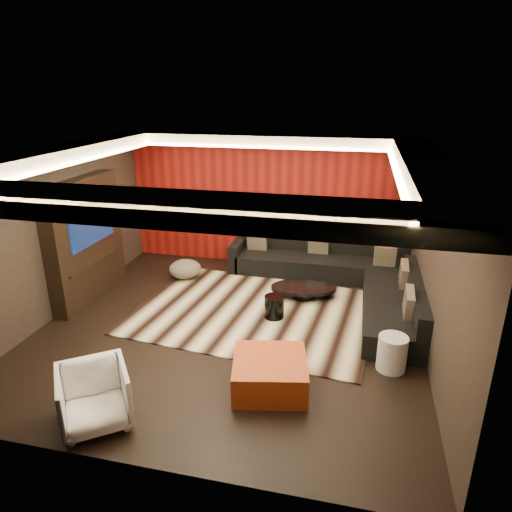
% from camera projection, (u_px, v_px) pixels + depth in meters
% --- Properties ---
extents(floor, '(6.00, 6.00, 0.02)m').
position_uv_depth(floor, '(230.00, 328.00, 7.43)').
color(floor, black).
rests_on(floor, ground).
extents(ceiling, '(6.00, 6.00, 0.02)m').
position_uv_depth(ceiling, '(226.00, 152.00, 6.45)').
color(ceiling, silver).
rests_on(ceiling, ground).
extents(wall_back, '(6.00, 0.02, 2.80)m').
position_uv_depth(wall_back, '(268.00, 201.00, 9.69)').
color(wall_back, black).
rests_on(wall_back, ground).
extents(wall_left, '(0.02, 6.00, 2.80)m').
position_uv_depth(wall_left, '(54.00, 233.00, 7.58)').
color(wall_left, black).
rests_on(wall_left, ground).
extents(wall_right, '(0.02, 6.00, 2.80)m').
position_uv_depth(wall_right, '(437.00, 262.00, 6.30)').
color(wall_right, black).
rests_on(wall_right, ground).
extents(red_feature_wall, '(5.98, 0.05, 2.78)m').
position_uv_depth(red_feature_wall, '(267.00, 201.00, 9.65)').
color(red_feature_wall, '#6B0C0A').
rests_on(red_feature_wall, ground).
extents(soffit_back, '(6.00, 0.60, 0.22)m').
position_uv_depth(soffit_back, '(265.00, 140.00, 8.95)').
color(soffit_back, silver).
rests_on(soffit_back, ground).
extents(soffit_front, '(6.00, 0.60, 0.22)m').
position_uv_depth(soffit_front, '(139.00, 206.00, 4.03)').
color(soffit_front, silver).
rests_on(soffit_front, ground).
extents(soffit_left, '(0.60, 4.80, 0.22)m').
position_uv_depth(soffit_left, '(59.00, 155.00, 7.06)').
color(soffit_left, silver).
rests_on(soffit_left, ground).
extents(soffit_right, '(0.60, 4.80, 0.22)m').
position_uv_depth(soffit_right, '(425.00, 168.00, 5.92)').
color(soffit_right, silver).
rests_on(soffit_right, ground).
extents(cove_back, '(4.80, 0.08, 0.04)m').
position_uv_depth(cove_back, '(262.00, 147.00, 8.68)').
color(cove_back, '#FFD899').
rests_on(cove_back, ground).
extents(cove_front, '(4.80, 0.08, 0.04)m').
position_uv_depth(cove_front, '(156.00, 207.00, 4.37)').
color(cove_front, '#FFD899').
rests_on(cove_front, ground).
extents(cove_left, '(0.08, 4.80, 0.04)m').
position_uv_depth(cove_left, '(79.00, 161.00, 7.02)').
color(cove_left, '#FFD899').
rests_on(cove_left, ground).
extents(cove_right, '(0.08, 4.80, 0.04)m').
position_uv_depth(cove_right, '(397.00, 174.00, 6.02)').
color(cove_right, '#FFD899').
rests_on(cove_right, ground).
extents(tv_surround, '(0.30, 2.00, 2.20)m').
position_uv_depth(tv_surround, '(86.00, 240.00, 8.20)').
color(tv_surround, black).
rests_on(tv_surround, ground).
extents(tv_screen, '(0.04, 1.30, 0.80)m').
position_uv_depth(tv_screen, '(91.00, 221.00, 8.04)').
color(tv_screen, black).
rests_on(tv_screen, ground).
extents(tv_shelf, '(0.04, 1.60, 0.04)m').
position_uv_depth(tv_shelf, '(96.00, 261.00, 8.30)').
color(tv_shelf, black).
rests_on(tv_shelf, ground).
extents(rug, '(4.29, 3.40, 0.02)m').
position_uv_depth(rug, '(255.00, 312.00, 7.92)').
color(rug, beige).
rests_on(rug, floor).
extents(coffee_table, '(1.45, 1.45, 0.20)m').
position_uv_depth(coffee_table, '(304.00, 291.00, 8.45)').
color(coffee_table, black).
rests_on(coffee_table, rug).
extents(drum_stool, '(0.40, 0.40, 0.39)m').
position_uv_depth(drum_stool, '(274.00, 307.00, 7.65)').
color(drum_stool, black).
rests_on(drum_stool, rug).
extents(striped_pouf, '(0.85, 0.85, 0.36)m').
position_uv_depth(striped_pouf, '(185.00, 269.00, 9.27)').
color(striped_pouf, '#BEAE93').
rests_on(striped_pouf, rug).
extents(white_side_table, '(0.47, 0.47, 0.50)m').
position_uv_depth(white_side_table, '(392.00, 353.00, 6.25)').
color(white_side_table, silver).
rests_on(white_side_table, floor).
extents(orange_ottoman, '(1.10, 1.10, 0.42)m').
position_uv_depth(orange_ottoman, '(270.00, 373.00, 5.88)').
color(orange_ottoman, '#9F3C14').
rests_on(orange_ottoman, floor).
extents(armchair, '(1.07, 1.08, 0.71)m').
position_uv_depth(armchair, '(94.00, 397.00, 5.21)').
color(armchair, white).
rests_on(armchair, floor).
extents(sectional_sofa, '(3.65, 3.50, 0.75)m').
position_uv_depth(sectional_sofa, '(344.00, 278.00, 8.67)').
color(sectional_sofa, black).
rests_on(sectional_sofa, floor).
extents(throw_pillows, '(3.17, 2.81, 0.50)m').
position_uv_depth(throw_pillows, '(349.00, 261.00, 8.54)').
color(throw_pillows, tan).
rests_on(throw_pillows, sectional_sofa).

